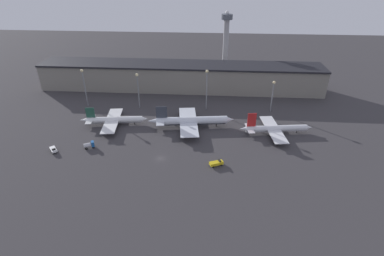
% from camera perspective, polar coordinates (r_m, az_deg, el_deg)
% --- Properties ---
extents(ground, '(600.00, 600.00, 0.00)m').
position_cam_1_polar(ground, '(144.44, -6.05, -5.79)').
color(ground, '#383538').
extents(terminal_building, '(202.52, 24.83, 19.02)m').
position_cam_1_polar(terminal_building, '(221.65, -2.18, 9.78)').
color(terminal_building, gray).
rests_on(terminal_building, ground).
extents(airplane_0, '(38.39, 32.05, 11.09)m').
position_cam_1_polar(airplane_0, '(177.28, -14.64, 1.49)').
color(airplane_0, white).
rests_on(airplane_0, ground).
extents(airplane_1, '(48.78, 36.83, 13.12)m').
position_cam_1_polar(airplane_1, '(168.74, -0.20, 1.36)').
color(airplane_1, silver).
rests_on(airplane_1, ground).
extents(airplane_2, '(40.17, 31.55, 12.60)m').
position_cam_1_polar(airplane_2, '(168.91, 15.59, -0.10)').
color(airplane_2, silver).
rests_on(airplane_2, ground).
extents(service_vehicle_0, '(6.78, 4.86, 2.82)m').
position_cam_1_polar(service_vehicle_0, '(138.69, 4.68, -6.68)').
color(service_vehicle_0, gold).
rests_on(service_vehicle_0, ground).
extents(service_vehicle_1, '(5.58, 5.97, 2.45)m').
position_cam_1_polar(service_vehicle_1, '(163.11, -24.90, -3.75)').
color(service_vehicle_1, white).
rests_on(service_vehicle_1, ground).
extents(service_vehicle_2, '(5.58, 4.30, 3.39)m').
position_cam_1_polar(service_vehicle_2, '(159.13, -18.99, -3.06)').
color(service_vehicle_2, '#195199').
rests_on(service_vehicle_2, ground).
extents(lamp_post_0, '(1.80, 1.80, 24.61)m').
position_cam_1_polar(lamp_post_0, '(202.86, -19.87, 8.08)').
color(lamp_post_0, slate).
rests_on(lamp_post_0, ground).
extents(lamp_post_1, '(1.80, 1.80, 22.73)m').
position_cam_1_polar(lamp_post_1, '(191.99, -10.26, 7.90)').
color(lamp_post_1, slate).
rests_on(lamp_post_1, ground).
extents(lamp_post_2, '(1.80, 1.80, 26.03)m').
position_cam_1_polar(lamp_post_2, '(185.55, 2.83, 8.19)').
color(lamp_post_2, slate).
rests_on(lamp_post_2, ground).
extents(lamp_post_3, '(1.80, 1.80, 20.09)m').
position_cam_1_polar(lamp_post_3, '(190.22, 15.15, 6.66)').
color(lamp_post_3, slate).
rests_on(lamp_post_3, ground).
extents(control_tower, '(9.00, 9.00, 49.28)m').
position_cam_1_polar(control_tower, '(260.30, 6.48, 16.79)').
color(control_tower, '#99999E').
rests_on(control_tower, ground).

